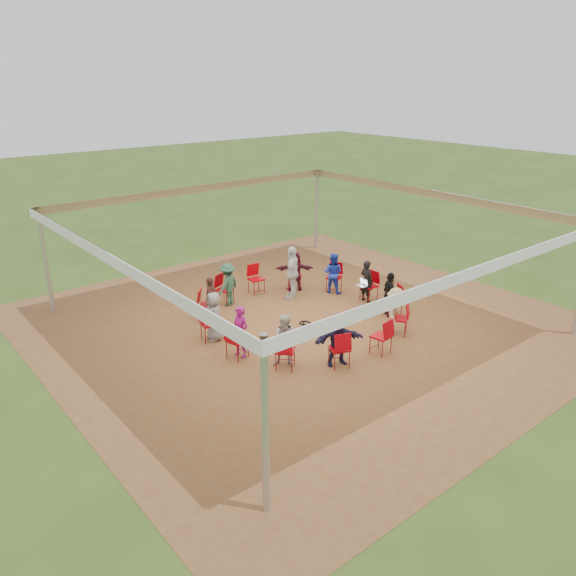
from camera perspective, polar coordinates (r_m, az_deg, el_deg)
ground at (r=15.27m, az=1.43°, el=-3.52°), size 80.00×80.00×0.00m
dirt_patch at (r=15.27m, az=1.43°, el=-3.49°), size 13.00×13.00×0.00m
tent at (r=14.46m, az=1.52°, el=5.08°), size 10.33×10.33×3.00m
chair_0 at (r=16.76m, az=8.24°, el=0.19°), size 0.44×0.43×0.90m
chair_1 at (r=17.35m, az=4.70°, el=1.07°), size 0.58×0.57×0.90m
chair_2 at (r=17.50m, az=0.67°, el=1.31°), size 0.60×0.60×0.90m
chair_3 at (r=17.17m, az=-3.25°, el=0.88°), size 0.47×0.49×0.90m
chair_4 at (r=16.42m, az=-6.44°, el=-0.17°), size 0.55×0.56×0.90m
chair_5 at (r=15.37m, az=-8.23°, el=-1.74°), size 0.61×0.61×0.90m
chair_6 at (r=14.24m, az=-7.96°, el=-3.62°), size 0.53×0.52×0.90m
chair_7 at (r=13.28m, az=-5.19°, el=-5.37°), size 0.52×0.51×0.90m
chair_8 at (r=12.78m, az=-0.29°, el=-6.38°), size 0.61×0.61×0.90m
chair_9 at (r=12.91m, az=5.23°, el=-6.18°), size 0.55×0.56×0.90m
chair_10 at (r=13.62m, az=9.43°, el=-4.88°), size 0.47×0.48×0.90m
chair_11 at (r=14.68m, az=11.23°, el=-3.05°), size 0.59×0.60×0.90m
chair_12 at (r=15.81m, az=10.64°, el=-1.24°), size 0.59×0.58×0.90m
person_seated_0 at (r=16.61m, az=7.99°, el=0.70°), size 0.31×0.46×1.26m
person_seated_1 at (r=17.18m, az=4.59°, el=1.53°), size 0.59×0.71×1.26m
person_seated_2 at (r=17.32m, az=0.70°, el=1.75°), size 1.21×1.03×1.26m
person_seated_3 at (r=16.28m, az=-6.13°, el=0.37°), size 0.90×0.66×1.26m
person_seated_4 at (r=15.28m, az=-7.83°, el=-1.11°), size 0.78×0.80×1.26m
person_seated_5 at (r=14.19m, az=-7.53°, el=-2.86°), size 0.49×0.68×1.26m
person_seated_6 at (r=13.28m, az=-4.87°, el=-4.47°), size 0.40×0.52×1.26m
person_seated_7 at (r=12.80m, az=-0.19°, el=-5.39°), size 0.67×0.69×1.26m
person_seated_8 at (r=12.92m, az=5.05°, el=-5.22°), size 1.25×0.83×1.26m
person_seated_9 at (r=14.62m, az=10.81°, el=-2.33°), size 0.90×0.79×1.26m
person_seated_10 at (r=15.70m, az=10.28°, el=-0.65°), size 0.68×0.83×1.26m
standing_person at (r=16.67m, az=0.45°, el=1.61°), size 1.04×0.94×1.60m
cable_coil at (r=15.19m, az=1.78°, el=-3.58°), size 0.37×0.37×0.03m
laptop at (r=16.51m, az=7.59°, el=0.45°), size 0.25×0.31×0.21m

